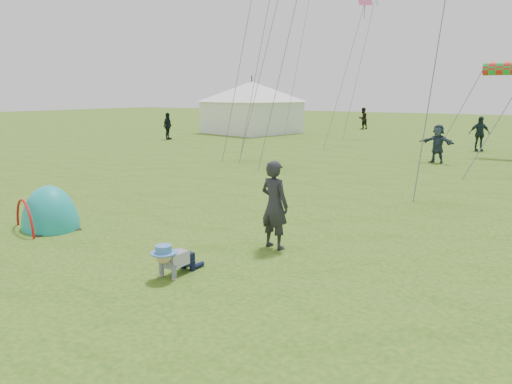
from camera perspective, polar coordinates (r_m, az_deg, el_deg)
The scene contains 13 objects.
ground at distance 9.02m, azimuth -16.23°, elevation -8.53°, with size 140.00×140.00×0.00m, color #2A5513.
crawling_toddler at distance 8.43m, azimuth -9.44°, elevation -7.50°, with size 0.54×0.77×0.59m, color black, non-canonical shape.
popup_tent at distance 12.17m, azimuth -22.35°, elevation -3.79°, with size 1.49×1.22×1.92m, color teal.
standing_adult at distance 9.62m, azimuth 2.12°, elevation -1.48°, with size 0.63×0.41×1.73m, color #24232A.
event_marquee at distance 37.57m, azimuth -0.48°, elevation 9.85°, with size 5.91×5.91×4.06m, color white, non-canonical shape.
crowd_person_2 at distance 28.39m, azimuth 24.17°, elevation 6.09°, with size 1.05×0.44×1.79m, color #1E2E37.
crowd_person_5 at distance 41.95m, azimuth 4.03°, elevation 8.33°, with size 1.53×0.49×1.65m, color #24373E.
crowd_person_6 at distance 39.88m, azimuth -1.51°, elevation 8.27°, with size 0.64×0.42×1.76m, color black.
crowd_person_8 at distance 40.11m, azimuth -3.29°, elevation 8.29°, with size 1.04×0.43×1.78m, color black.
crowd_person_10 at distance 43.63m, azimuth -3.72°, elevation 8.54°, with size 0.87×0.57×1.79m, color #433A30.
crowd_person_11 at distance 22.91m, azimuth 20.04°, elevation 5.21°, with size 1.54×0.49×1.66m, color #2B3B4B.
crowd_person_13 at distance 42.57m, azimuth 12.11°, elevation 8.23°, with size 0.86×0.67×1.76m, color black.
crowd_person_14 at distance 32.84m, azimuth -10.07°, elevation 7.42°, with size 1.01×0.42×1.72m, color black.
Camera 1 is at (6.55, -5.44, 2.99)m, focal length 35.00 mm.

